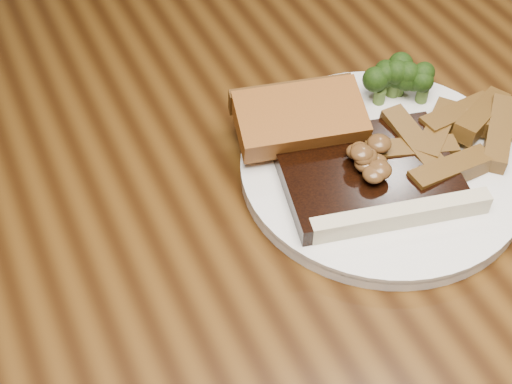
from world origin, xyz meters
TOP-DOWN VIEW (x-y plane):
  - dining_table at (0.00, 0.00)m, footprint 1.60×0.90m
  - chair_far at (0.18, 0.54)m, footprint 0.57×0.57m
  - plate at (0.12, -0.02)m, footprint 0.28×0.28m
  - steak at (0.09, -0.03)m, footprint 0.18×0.15m
  - steak_bone at (0.09, -0.08)m, footprint 0.16×0.05m
  - mushroom_pile at (0.08, -0.03)m, footprint 0.06×0.06m
  - garlic_bread at (0.06, 0.04)m, footprint 0.13×0.09m
  - potato_wedges at (0.19, -0.02)m, footprint 0.11×0.11m
  - broccoli_cluster at (0.18, 0.07)m, footprint 0.07×0.07m

SIDE VIEW (x-z plane):
  - chair_far at x=0.18m, z-range 0.05..0.97m
  - dining_table at x=0.00m, z-range 0.28..1.03m
  - plate at x=0.12m, z-range 0.75..0.76m
  - steak_bone at x=0.09m, z-range 0.76..0.78m
  - steak at x=0.09m, z-range 0.76..0.79m
  - potato_wedges at x=0.19m, z-range 0.76..0.79m
  - garlic_bread at x=0.06m, z-range 0.76..0.79m
  - broccoli_cluster at x=0.18m, z-range 0.76..0.80m
  - mushroom_pile at x=0.08m, z-range 0.79..0.81m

